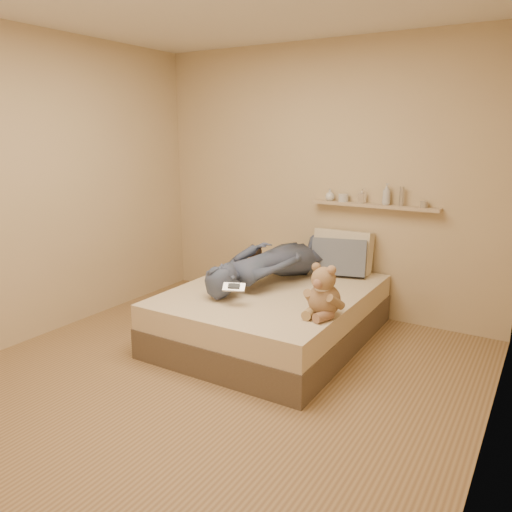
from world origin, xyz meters
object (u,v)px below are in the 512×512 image
Objects in this scene: pillow_grey at (339,258)px; pillow_cream at (343,251)px; dark_plush at (256,259)px; person at (273,261)px; teddy_bear at (323,295)px; wall_shelf at (373,206)px; game_console at (234,287)px; bed at (273,313)px.

pillow_cream is at bearing 98.28° from pillow_grey.
dark_plush is 0.41m from person.
dark_plush is at bearing -151.26° from pillow_cream.
dark_plush is 0.47× the size of pillow_cream.
pillow_cream is at bearing 105.45° from teddy_bear.
wall_shelf is at bearing 17.43° from pillow_cream.
game_console is 0.47× the size of teddy_bear.
game_console is at bearing -106.46° from pillow_grey.
dark_plush reaches higher than game_console.
game_console is at bearing -94.61° from bed.
teddy_bear is at bearing 12.73° from game_console.
bed is 1.58× the size of wall_shelf.
dark_plush is at bearing -25.08° from person.
person is (0.32, -0.24, 0.08)m from dark_plush.
wall_shelf is (0.59, 1.44, 0.50)m from game_console.
dark_plush is (-1.06, 0.81, -0.05)m from teddy_bear.
pillow_cream is 0.35× the size of person.
wall_shelf is at bearing -120.60° from person.
pillow_cream is at bearing 28.74° from dark_plush.
dark_plush is at bearing -153.98° from wall_shelf.
dark_plush is (-0.38, 0.97, -0.04)m from game_console.
bed is 0.69m from dark_plush.
game_console is 1.04m from dark_plush.
teddy_bear is at bearing -73.64° from pillow_grey.
teddy_bear is (0.68, 0.15, 0.01)m from game_console.
pillow_cream is at bearing 75.95° from game_console.
person is 1.29× the size of wall_shelf.
bed is 0.66m from game_console.
person is at bearing 119.49° from bed.
game_console is 1.41m from pillow_cream.
pillow_grey is at bearing -81.72° from pillow_cream.
person is at bearing 95.14° from game_console.
teddy_bear reaches higher than bed.
dark_plush is 1.21m from wall_shelf.
bed is at bearing -114.80° from pillow_grey.
bed is 0.98m from pillow_cream.
pillow_grey is (0.02, -0.14, -0.03)m from pillow_cream.
teddy_bear is at bearing 154.23° from person.
game_console is 0.15× the size of wall_shelf.
pillow_grey is at bearing 65.20° from bed.
pillow_grey is (0.36, 1.22, 0.02)m from game_console.
wall_shelf is at bearing 58.82° from bed.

